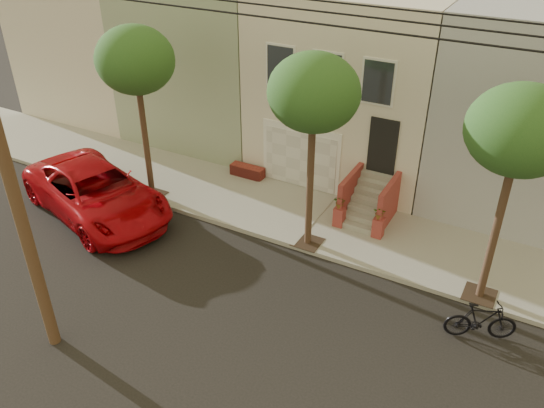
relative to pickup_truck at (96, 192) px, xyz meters
The scene contains 8 objects.
ground 6.84m from the pickup_truck, 17.95° to the right, with size 90.00×90.00×0.00m, color black.
sidewalk 7.28m from the pickup_truck, 26.80° to the left, with size 40.00×3.70×0.15m, color gray.
house_row 11.49m from the pickup_truck, 54.65° to the left, with size 33.10×11.70×7.00m.
tree_left 4.81m from the pickup_truck, 62.21° to the left, with size 2.70×2.57×6.30m.
tree_mid 8.82m from the pickup_truck, 13.64° to the left, with size 2.70×2.57×6.30m.
tree_right 13.79m from the pickup_truck, ahead, with size 2.70×2.57×6.30m.
pickup_truck is the anchor object (origin of this frame).
motorcycle 13.22m from the pickup_truck, ahead, with size 0.53×1.88×1.13m, color black.
Camera 1 is at (7.11, -9.72, 10.65)m, focal length 36.39 mm.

